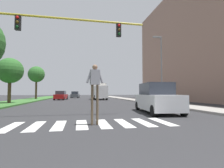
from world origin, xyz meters
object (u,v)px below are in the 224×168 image
(traffic_light_gantry, at_px, (19,35))
(tree_far, at_px, (10,71))
(tree_distant, at_px, (36,74))
(street_lamp_right, at_px, (161,63))
(truck_box_delivery, at_px, (99,91))
(sedan_midblock, at_px, (61,96))
(sedan_distant, at_px, (75,95))
(pedestrian_performer, at_px, (95,84))
(suv_crossing, at_px, (157,98))

(traffic_light_gantry, bearing_deg, tree_far, 111.68)
(tree_distant, xyz_separation_m, traffic_light_gantry, (4.77, -24.74, -0.39))
(street_lamp_right, distance_m, truck_box_delivery, 16.23)
(tree_distant, distance_m, sedan_midblock, 6.58)
(tree_distant, height_order, sedan_midblock, tree_distant)
(sedan_midblock, bearing_deg, street_lamp_right, -51.41)
(sedan_distant, bearing_deg, sedan_midblock, -101.69)
(pedestrian_performer, bearing_deg, tree_far, 120.51)
(suv_crossing, bearing_deg, tree_far, 140.21)
(sedan_distant, bearing_deg, tree_distant, -127.47)
(pedestrian_performer, bearing_deg, tree_distant, 107.40)
(pedestrian_performer, bearing_deg, traffic_light_gantry, 144.04)
(tree_far, height_order, street_lamp_right, street_lamp_right)
(sedan_midblock, bearing_deg, sedan_distant, 78.31)
(traffic_light_gantry, height_order, pedestrian_performer, traffic_light_gantry)
(sedan_midblock, relative_size, sedan_distant, 1.06)
(sedan_midblock, bearing_deg, tree_distant, 157.41)
(sedan_distant, bearing_deg, truck_box_delivery, -67.12)
(traffic_light_gantry, relative_size, sedan_distant, 2.41)
(tree_far, relative_size, sedan_midblock, 1.14)
(truck_box_delivery, bearing_deg, sedan_midblock, 179.62)
(tree_far, bearing_deg, sedan_midblock, 67.59)
(pedestrian_performer, bearing_deg, sedan_distant, 92.33)
(traffic_light_gantry, bearing_deg, pedestrian_performer, -35.96)
(suv_crossing, bearing_deg, sedan_distant, 100.18)
(tree_distant, bearing_deg, sedan_midblock, -22.59)
(traffic_light_gantry, xyz_separation_m, pedestrian_performer, (3.87, -2.80, -2.75))
(suv_crossing, distance_m, truck_box_delivery, 21.96)
(suv_crossing, bearing_deg, tree_distant, 118.67)
(tree_far, distance_m, suv_crossing, 17.07)
(tree_far, bearing_deg, street_lamp_right, -13.44)
(tree_far, distance_m, street_lamp_right, 17.24)
(traffic_light_gantry, distance_m, truck_box_delivery, 23.96)
(tree_distant, xyz_separation_m, sedan_distant, (7.13, 9.31, -4.05))
(suv_crossing, distance_m, sedan_distant, 33.80)
(pedestrian_performer, bearing_deg, street_lamp_right, 51.27)
(tree_far, xyz_separation_m, traffic_light_gantry, (4.59, -11.54, 0.58))
(street_lamp_right, bearing_deg, tree_far, 166.56)
(pedestrian_performer, xyz_separation_m, sedan_midblock, (-3.84, 25.55, -0.90))
(pedestrian_performer, height_order, truck_box_delivery, truck_box_delivery)
(traffic_light_gantry, relative_size, truck_box_delivery, 1.66)
(traffic_light_gantry, xyz_separation_m, street_lamp_right, (12.16, 7.54, 0.18))
(traffic_light_gantry, height_order, sedan_midblock, traffic_light_gantry)
(sedan_midblock, bearing_deg, tree_far, -112.41)
(pedestrian_performer, bearing_deg, suv_crossing, 38.65)
(pedestrian_performer, distance_m, suv_crossing, 5.78)
(sedan_distant, bearing_deg, suv_crossing, -79.82)
(tree_far, distance_m, tree_distant, 13.23)
(traffic_light_gantry, height_order, truck_box_delivery, traffic_light_gantry)
(street_lamp_right, bearing_deg, suv_crossing, -119.47)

